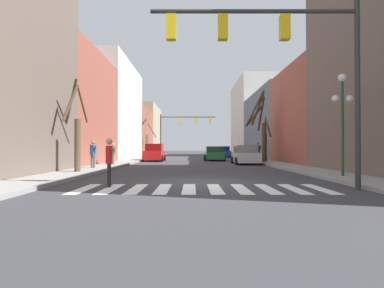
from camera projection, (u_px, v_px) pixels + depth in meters
The scene contains 21 objects.
ground_plane at pixel (200, 182), 12.19m from camera, with size 240.00×240.00×0.00m, color #38383D.
sidewalk_left at pixel (40, 181), 12.19m from camera, with size 2.19×90.00×0.15m.
sidewalk_right at pixel (361, 181), 12.20m from camera, with size 2.19×90.00×0.15m.
building_row_left at pixel (109, 117), 37.12m from camera, with size 6.00×64.64×12.31m.
building_row_right at pixel (289, 109), 33.94m from camera, with size 6.00×55.29×13.37m.
crosswalk_stripes at pixel (202, 189), 10.28m from camera, with size 8.55×2.60×0.01m.
traffic_signal_near at pixel (280, 48), 10.05m from camera, with size 7.04×0.28×6.41m.
traffic_signal_far at pixel (181, 125), 46.38m from camera, with size 8.59×0.28×6.57m.
street_lamp_right_corner at pixel (342, 104), 13.51m from camera, with size 0.95×0.36×4.61m.
car_parked_right_far at pixel (223, 152), 44.57m from camera, with size 2.03×4.48×1.61m.
car_parked_left_mid at pixel (245, 155), 25.74m from camera, with size 2.14×4.19×1.63m.
car_at_intersection at pixel (154, 153), 31.48m from camera, with size 2.09×4.50×1.82m.
car_parked_right_near at pixel (214, 154), 32.74m from camera, with size 2.18×4.51×1.54m.
pedestrian_on_left_sidewalk at pixel (93, 152), 18.77m from camera, with size 0.59×0.57×1.71m.
pedestrian_on_right_sidewalk at pixel (258, 150), 29.70m from camera, with size 0.72×0.45×1.80m.
pedestrian_crossing_street at pixel (109, 158), 10.84m from camera, with size 0.32×0.75×1.76m.
pedestrian_waiting_at_curb at pixel (113, 152), 22.56m from camera, with size 0.49×0.59×1.60m.
street_tree_left_far at pixel (266, 141), 28.20m from camera, with size 0.41×2.66×4.18m.
street_tree_right_near at pixel (261, 128), 27.62m from camera, with size 1.87×2.79×6.57m.
street_tree_left_mid at pixel (76, 131), 15.96m from camera, with size 1.47×2.11×5.00m.
street_tree_left_near at pixel (146, 138), 43.91m from camera, with size 3.73×2.88×6.62m.
Camera 1 is at (-0.35, -12.21, 1.42)m, focal length 28.00 mm.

